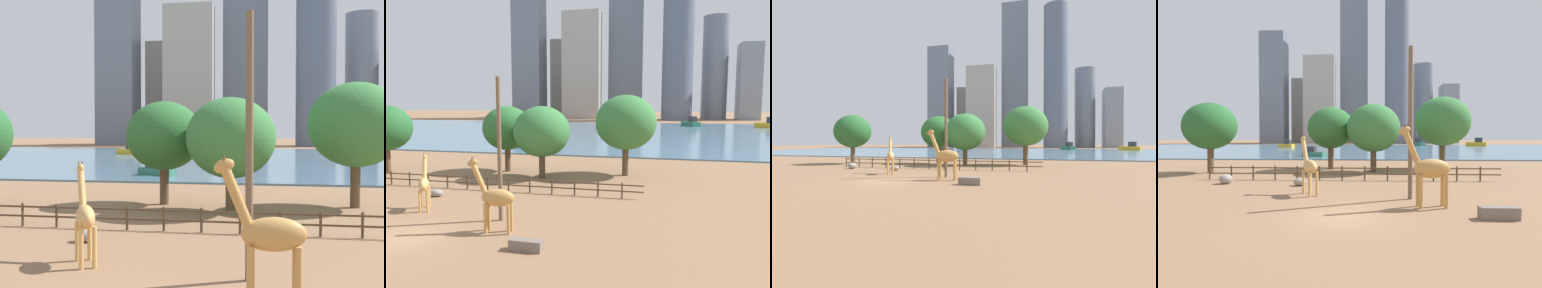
% 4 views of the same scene
% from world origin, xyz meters
% --- Properties ---
extents(ground_plane, '(400.00, 400.00, 0.00)m').
position_xyz_m(ground_plane, '(0.00, 80.00, 0.00)').
color(ground_plane, '#8C6647').
extents(harbor_water, '(180.00, 86.00, 0.20)m').
position_xyz_m(harbor_water, '(0.00, 77.00, 0.10)').
color(harbor_water, slate).
rests_on(harbor_water, ground).
extents(giraffe_tall, '(1.79, 2.59, 4.11)m').
position_xyz_m(giraffe_tall, '(-2.61, 5.43, 1.93)').
color(giraffe_tall, tan).
rests_on(giraffe_tall, ground).
extents(giraffe_companion, '(2.99, 1.03, 4.68)m').
position_xyz_m(giraffe_companion, '(4.71, 2.12, 2.19)').
color(giraffe_companion, '#C18C47').
rests_on(giraffe_companion, ground).
extents(utility_pole, '(0.28, 0.28, 9.58)m').
position_xyz_m(utility_pole, '(4.01, 4.33, 4.79)').
color(utility_pole, brown).
rests_on(utility_pole, ground).
extents(boulder_near_fence, '(1.05, 0.80, 0.60)m').
position_xyz_m(boulder_near_fence, '(-4.02, 9.00, 0.30)').
color(boulder_near_fence, gray).
rests_on(boulder_near_fence, ground).
extents(boulder_by_pole, '(1.07, 1.06, 0.79)m').
position_xyz_m(boulder_by_pole, '(-10.40, 9.68, 0.40)').
color(boulder_by_pole, gray).
rests_on(boulder_by_pole, ground).
extents(feeding_trough, '(1.80, 0.60, 0.60)m').
position_xyz_m(feeding_trough, '(7.53, -0.14, 0.30)').
color(feeding_trough, '#72665B').
rests_on(feeding_trough, ground).
extents(enclosure_fence, '(26.12, 0.14, 1.30)m').
position_xyz_m(enclosure_fence, '(-0.38, 12.00, 0.76)').
color(enclosure_fence, '#4C3826').
rests_on(enclosure_fence, ground).
extents(tree_left_large, '(5.58, 5.58, 7.57)m').
position_xyz_m(tree_left_large, '(-15.48, 16.89, 5.03)').
color(tree_left_large, brown).
rests_on(tree_left_large, ground).
extents(tree_center_broad, '(5.87, 5.87, 7.51)m').
position_xyz_m(tree_center_broad, '(2.13, 18.45, 4.85)').
color(tree_center_broad, brown).
rests_on(tree_center_broad, ground).
extents(tree_right_tall, '(5.52, 5.52, 7.45)m').
position_xyz_m(tree_right_tall, '(-2.89, 21.05, 4.94)').
color(tree_right_tall, brown).
rests_on(tree_right_tall, ground).
extents(tree_left_small, '(6.53, 6.53, 8.69)m').
position_xyz_m(tree_left_small, '(10.48, 21.76, 5.73)').
color(tree_left_small, brown).
rests_on(tree_left_small, ground).
extents(boat_ferry, '(7.75, 5.50, 3.22)m').
position_xyz_m(boat_ferry, '(44.29, 102.53, 1.29)').
color(boat_ferry, gold).
rests_on(boat_ferry, harbor_water).
extents(boat_sailboat, '(5.76, 7.45, 6.41)m').
position_xyz_m(boat_sailboat, '(22.16, 105.06, 1.27)').
color(boat_sailboat, '#337259').
rests_on(boat_sailboat, harbor_water).
extents(boat_tug, '(5.86, 3.92, 2.43)m').
position_xyz_m(boat_tug, '(-25.11, 85.42, 1.02)').
color(boat_tug, gold).
rests_on(boat_tug, harbor_water).
extents(boat_barge, '(4.54, 2.87, 1.88)m').
position_xyz_m(boat_barge, '(-8.35, 40.78, 0.84)').
color(boat_barge, '#337259').
rests_on(boat_barge, harbor_water).
extents(skyline_tower_needle, '(16.15, 15.71, 89.22)m').
position_xyz_m(skyline_tower_needle, '(-5.03, 169.27, 44.61)').
color(skyline_tower_needle, slate).
rests_on(skyline_tower_needle, ground).
extents(skyline_block_central, '(11.09, 11.09, 45.41)m').
position_xyz_m(skyline_block_central, '(35.03, 161.07, 22.70)').
color(skyline_block_central, slate).
rests_on(skyline_block_central, ground).
extents(skyline_tower_glass, '(13.55, 11.56, 61.48)m').
position_xyz_m(skyline_tower_glass, '(-49.70, 152.74, 30.74)').
color(skyline_tower_glass, slate).
rests_on(skyline_tower_glass, ground).
extents(skyline_block_left, '(8.78, 11.89, 32.78)m').
position_xyz_m(skyline_block_left, '(48.83, 158.11, 16.39)').
color(skyline_block_left, gray).
rests_on(skyline_block_left, ground).
extents(skyline_block_right, '(17.11, 8.10, 48.30)m').
position_xyz_m(skyline_block_right, '(-23.88, 151.76, 24.15)').
color(skyline_block_right, '#ADA89E').
rests_on(skyline_block_right, ground).
extents(skyline_tower_short, '(17.79, 12.77, 38.42)m').
position_xyz_m(skyline_tower_short, '(-33.34, 168.00, 19.21)').
color(skyline_tower_short, '#ADA89E').
rests_on(skyline_tower_short, ground).
extents(skyline_block_wide, '(12.78, 12.78, 77.85)m').
position_xyz_m(skyline_block_wide, '(18.53, 148.02, 38.92)').
color(skyline_block_wide, slate).
rests_on(skyline_block_wide, ground).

